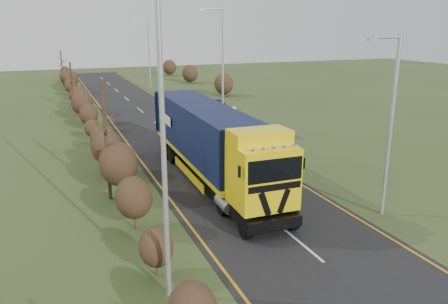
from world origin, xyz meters
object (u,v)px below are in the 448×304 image
at_px(lorry, 210,140).
at_px(speed_sign, 234,113).
at_px(car_red_hatchback, 232,114).
at_px(streetlight_near, 390,120).
at_px(car_blue_sedan, 214,106).

xyz_separation_m(lorry, speed_sign, (6.40, 11.50, -1.01)).
bearing_deg(car_red_hatchback, lorry, 64.08).
bearing_deg(streetlight_near, speed_sign, 88.25).
relative_size(car_red_hatchback, streetlight_near, 0.43).
height_order(car_blue_sedan, speed_sign, speed_sign).
bearing_deg(car_blue_sedan, lorry, 64.35).
height_order(car_red_hatchback, speed_sign, speed_sign).
distance_m(lorry, car_red_hatchback, 16.92).
relative_size(streetlight_near, speed_sign, 3.91).
relative_size(car_blue_sedan, speed_sign, 1.83).
distance_m(lorry, car_blue_sedan, 21.37).
distance_m(lorry, speed_sign, 13.20).
bearing_deg(lorry, speed_sign, 62.36).
height_order(lorry, speed_sign, lorry).
bearing_deg(car_red_hatchback, speed_sign, 70.95).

